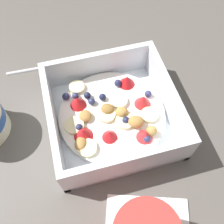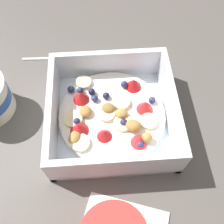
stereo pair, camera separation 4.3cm
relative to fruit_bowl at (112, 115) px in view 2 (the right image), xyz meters
The scene contains 3 objects.
ground_plane 0.03m from the fruit_bowl, 27.75° to the right, with size 2.40×2.40×0.00m, color #56514C.
fruit_bowl is the anchor object (origin of this frame).
spoon 0.16m from the fruit_bowl, 18.62° to the left, with size 0.03×0.17×0.01m.
Camera 2 is at (-0.24, 0.03, 0.40)m, focal length 41.29 mm.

